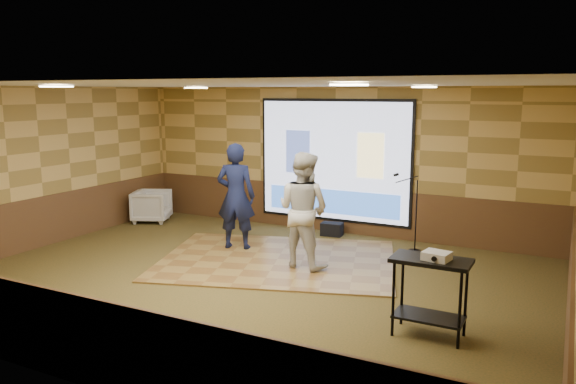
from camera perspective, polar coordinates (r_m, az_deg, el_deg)
The scene contains 19 objects.
ground at distance 8.89m, azimuth -4.10°, elevation -8.90°, with size 9.00×9.00×0.00m, color #313819.
room_shell at distance 8.44m, azimuth -4.28°, elevation 4.67°, with size 9.04×7.04×3.02m.
wainscot_back at distance 11.77m, azimuth 4.65°, elevation -1.75°, with size 9.00×0.04×0.95m, color #55391C.
wainscot_front at distance 6.22m, azimuth -21.45°, elevation -13.53°, with size 9.00×0.04×0.95m, color #55391C.
wainscot_left at distance 11.65m, azimuth -23.39°, elevation -2.70°, with size 0.04×7.00×0.95m, color #55391C.
wainscot_right at distance 7.58m, azimuth 26.75°, elevation -9.62°, with size 0.04×7.00×0.95m, color #55391C.
projector_screen at distance 11.57m, azimuth 4.64°, elevation 3.06°, with size 3.32×0.06×2.52m.
downlight_nw at distance 11.12m, azimuth -9.31°, elevation 10.40°, with size 0.32×0.32×0.02m, color #FFECBF.
downlight_ne at distance 9.24m, azimuth 13.68°, elevation 10.32°, with size 0.32×0.32×0.02m, color #FFECBF.
downlight_sw at distance 8.68m, azimuth -22.47°, elevation 9.88°, with size 0.32×0.32×0.02m, color #FFECBF.
downlight_se at distance 6.08m, azimuth 6.25°, elevation 10.78°, with size 0.32×0.32×0.02m, color #FFECBF.
dance_floor at distance 9.83m, azimuth -1.08°, elevation -6.90°, with size 3.98×3.03×0.03m, color olive.
player_left at distance 10.34m, azimuth -5.31°, elevation -0.42°, with size 0.71×0.47×1.96m, color #121839.
player_right at distance 9.21m, azimuth 1.55°, elevation -1.82°, with size 0.93×0.73×1.92m, color beige.
av_table at distance 6.93m, azimuth 14.26°, elevation -8.86°, with size 0.92×0.48×0.97m.
projector at distance 6.79m, azimuth 14.87°, elevation -6.29°, with size 0.30×0.25×0.10m, color silver.
mic_stand at distance 10.55m, azimuth 12.55°, elevation -3.27°, with size 0.56×0.23×1.44m.
banquet_chair at distance 13.01m, azimuth -13.66°, elevation -1.39°, with size 0.76×0.79×0.72m, color gray.
duffel_bag at distance 11.51m, azimuth 4.49°, elevation -3.78°, with size 0.42×0.28×0.26m, color black.
Camera 1 is at (4.37, -7.18, 2.90)m, focal length 35.00 mm.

